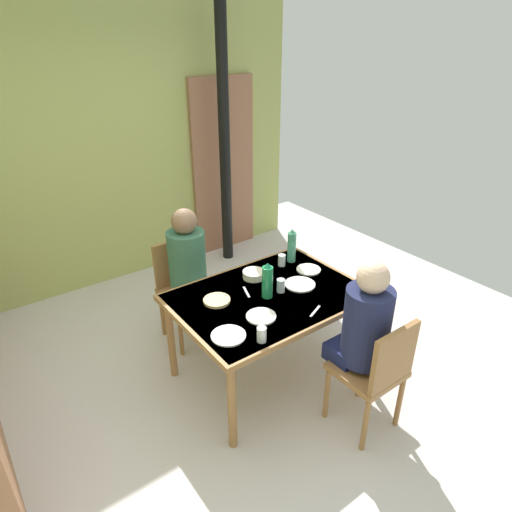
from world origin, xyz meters
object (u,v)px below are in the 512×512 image
at_px(dining_table, 268,302).
at_px(water_bottle_green_near, 267,281).
at_px(chair_near_diner, 376,370).
at_px(serving_bowl_center, 254,274).
at_px(water_bottle_green_far, 292,246).
at_px(person_far_diner, 188,261).
at_px(person_near_diner, 365,323).
at_px(chair_far_diner, 183,285).

bearing_deg(dining_table, water_bottle_green_near, -144.75).
bearing_deg(chair_near_diner, serving_bowl_center, 98.33).
relative_size(chair_near_diner, water_bottle_green_near, 3.20).
bearing_deg(water_bottle_green_far, person_far_diner, 151.30).
height_order(chair_near_diner, person_near_diner, person_near_diner).
bearing_deg(water_bottle_green_near, chair_far_diner, 105.85).
relative_size(dining_table, chair_near_diner, 1.55).
bearing_deg(water_bottle_green_near, serving_bowl_center, 73.28).
relative_size(chair_far_diner, water_bottle_green_near, 3.20).
xyz_separation_m(chair_near_diner, water_bottle_green_near, (-0.24, 0.82, 0.35)).
bearing_deg(dining_table, person_far_diner, 110.74).
bearing_deg(person_far_diner, dining_table, 110.74).
bearing_deg(chair_far_diner, chair_near_diner, 106.19).
bearing_deg(dining_table, chair_far_diner, 107.59).
distance_m(dining_table, water_bottle_green_near, 0.20).
distance_m(person_near_diner, person_far_diner, 1.49).
height_order(chair_far_diner, person_near_diner, person_near_diner).
height_order(person_far_diner, water_bottle_green_far, person_far_diner).
relative_size(person_near_diner, water_bottle_green_far, 2.67).
distance_m(person_near_diner, water_bottle_green_near, 0.73).
bearing_deg(water_bottle_green_far, chair_far_diner, 143.78).
height_order(person_near_diner, serving_bowl_center, person_near_diner).
xyz_separation_m(chair_near_diner, serving_bowl_center, (-0.16, 1.10, 0.25)).
distance_m(chair_near_diner, water_bottle_green_far, 1.22).
distance_m(chair_near_diner, serving_bowl_center, 1.14).
distance_m(dining_table, person_far_diner, 0.76).
xyz_separation_m(dining_table, water_bottle_green_near, (-0.02, -0.02, 0.20)).
bearing_deg(dining_table, person_near_diner, -72.53).
bearing_deg(person_far_diner, chair_near_diner, 107.54).
xyz_separation_m(person_near_diner, water_bottle_green_far, (0.25, 1.00, 0.08)).
xyz_separation_m(chair_far_diner, water_bottle_green_near, (0.24, -0.86, 0.35)).
bearing_deg(serving_bowl_center, water_bottle_green_near, -106.72).
bearing_deg(person_far_diner, serving_bowl_center, 126.42).
bearing_deg(chair_near_diner, person_far_diner, 107.54).
bearing_deg(chair_near_diner, dining_table, 104.77).
height_order(chair_far_diner, water_bottle_green_far, water_bottle_green_far).
xyz_separation_m(chair_near_diner, person_far_diner, (-0.49, 1.54, 0.28)).
relative_size(dining_table, water_bottle_green_near, 4.95).
xyz_separation_m(chair_far_diner, serving_bowl_center, (0.33, -0.58, 0.25)).
xyz_separation_m(chair_near_diner, chair_far_diner, (-0.49, 1.68, 0.00)).
relative_size(chair_near_diner, chair_far_diner, 1.00).
height_order(chair_near_diner, serving_bowl_center, chair_near_diner).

